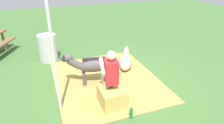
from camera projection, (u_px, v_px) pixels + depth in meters
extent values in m
plane|color=#426B33|center=(117.00, 83.00, 5.47)|extent=(24.00, 24.00, 0.00)
cube|color=#AD8C47|center=(106.00, 80.00, 5.61)|extent=(3.25, 2.75, 0.02)
cube|color=tan|center=(112.00, 97.00, 4.55)|extent=(0.62, 0.54, 0.42)
cylinder|color=beige|center=(105.00, 81.00, 4.63)|extent=(0.42, 0.20, 0.14)
cylinder|color=beige|center=(104.00, 87.00, 4.92)|extent=(0.11, 0.11, 0.42)
cube|color=black|center=(104.00, 93.00, 5.00)|extent=(0.23, 0.13, 0.06)
cylinder|color=beige|center=(114.00, 80.00, 4.66)|extent=(0.42, 0.20, 0.14)
cylinder|color=beige|center=(112.00, 86.00, 4.96)|extent=(0.11, 0.11, 0.42)
cube|color=black|center=(112.00, 92.00, 5.04)|extent=(0.23, 0.13, 0.06)
cube|color=red|center=(111.00, 72.00, 4.33)|extent=(0.34, 0.32, 0.52)
cylinder|color=beige|center=(102.00, 67.00, 4.43)|extent=(0.51, 0.16, 0.26)
cylinder|color=beige|center=(117.00, 65.00, 4.49)|extent=(0.51, 0.16, 0.26)
sphere|color=beige|center=(111.00, 56.00, 4.16)|extent=(0.20, 0.20, 0.20)
ellipsoid|color=#4C4747|center=(94.00, 66.00, 5.26)|extent=(0.46, 0.88, 0.34)
cylinder|color=#4C4747|center=(84.00, 80.00, 5.28)|extent=(0.09, 0.09, 0.36)
cylinder|color=#4C4747|center=(84.00, 76.00, 5.46)|extent=(0.09, 0.09, 0.36)
cylinder|color=#4C4747|center=(106.00, 78.00, 5.37)|extent=(0.09, 0.09, 0.36)
cylinder|color=#4C4747|center=(105.00, 75.00, 5.54)|extent=(0.09, 0.09, 0.36)
cylinder|color=#4C4747|center=(75.00, 64.00, 5.14)|extent=(0.24, 0.39, 0.33)
ellipsoid|color=#4C4747|center=(67.00, 58.00, 5.05)|extent=(0.21, 0.34, 0.20)
cube|color=#2A2727|center=(94.00, 59.00, 5.18)|extent=(0.17, 0.60, 0.08)
cylinder|color=#2A2727|center=(112.00, 66.00, 5.36)|extent=(0.07, 0.07, 0.30)
ellipsoid|color=tan|center=(125.00, 62.00, 6.23)|extent=(0.97, 0.74, 0.36)
cube|color=tan|center=(126.00, 59.00, 6.77)|extent=(0.36, 0.34, 0.10)
cylinder|color=tan|center=(126.00, 54.00, 6.71)|extent=(0.34, 0.29, 0.30)
ellipsoid|color=tan|center=(126.00, 49.00, 6.84)|extent=(0.34, 0.28, 0.20)
cube|color=beige|center=(126.00, 56.00, 6.22)|extent=(0.43, 0.26, 0.08)
cylinder|color=#197233|center=(131.00, 114.00, 4.18)|extent=(0.07, 0.07, 0.23)
cone|color=#197233|center=(131.00, 108.00, 4.12)|extent=(0.06, 0.06, 0.06)
cylinder|color=#B2B2B7|center=(48.00, 48.00, 6.63)|extent=(0.59, 0.59, 0.89)
cylinder|color=silver|center=(54.00, 59.00, 3.96)|extent=(0.06, 0.06, 2.46)
cube|color=brown|center=(1.00, 45.00, 6.92)|extent=(1.46, 0.84, 0.05)
cube|color=brown|center=(4.00, 42.00, 7.47)|extent=(0.08, 0.08, 0.69)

